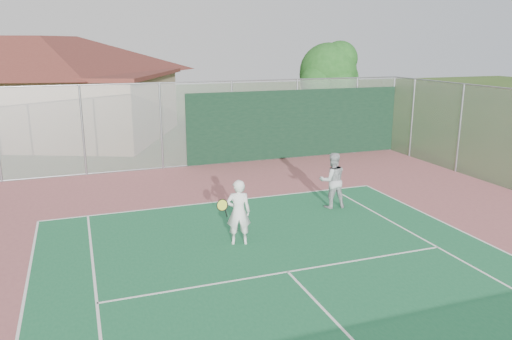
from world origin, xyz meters
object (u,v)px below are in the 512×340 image
(clubhouse, at_px, (32,77))
(tree, at_px, (329,74))
(player_grey_back, at_px, (332,181))
(player_white_front, at_px, (238,213))

(clubhouse, bearing_deg, tree, 6.66)
(player_grey_back, bearing_deg, clubhouse, -51.74)
(clubhouse, distance_m, player_white_front, 19.17)
(tree, bearing_deg, player_grey_back, -117.26)
(player_white_front, relative_size, player_grey_back, 0.97)
(clubhouse, xyz_separation_m, tree, (15.38, -4.66, 0.14))
(tree, height_order, player_white_front, tree)
(tree, height_order, player_grey_back, tree)
(clubhouse, relative_size, player_white_front, 10.33)
(clubhouse, bearing_deg, player_grey_back, -36.67)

